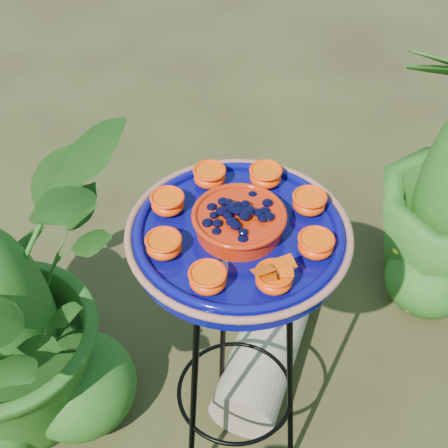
{
  "coord_description": "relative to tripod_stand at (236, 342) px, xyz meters",
  "views": [
    {
      "loc": [
        -0.48,
        -0.69,
        1.71
      ],
      "look_at": [
        -0.17,
        0.1,
        0.89
      ],
      "focal_mm": 50.0,
      "sensor_mm": 36.0,
      "label": 1
    }
  ],
  "objects": [
    {
      "name": "feeder_dish",
      "position": [
        0.0,
        -0.0,
        0.36
      ],
      "size": [
        0.48,
        0.48,
        0.1
      ],
      "rotation": [
        0.0,
        0.0,
        -0.15
      ],
      "color": "#080860",
      "rests_on": "tripod_stand"
    },
    {
      "name": "driftwood_log",
      "position": [
        0.21,
        0.23,
        -0.41
      ],
      "size": [
        0.52,
        0.56,
        0.19
      ],
      "primitive_type": "cylinder",
      "rotation": [
        0.0,
        1.57,
        0.86
      ],
      "color": "gray",
      "rests_on": "ground"
    },
    {
      "name": "tripod_stand",
      "position": [
        0.0,
        0.0,
        0.0
      ],
      "size": [
        0.34,
        0.35,
        0.83
      ],
      "rotation": [
        0.0,
        0.0,
        -0.15
      ],
      "color": "black",
      "rests_on": "ground"
    }
  ]
}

